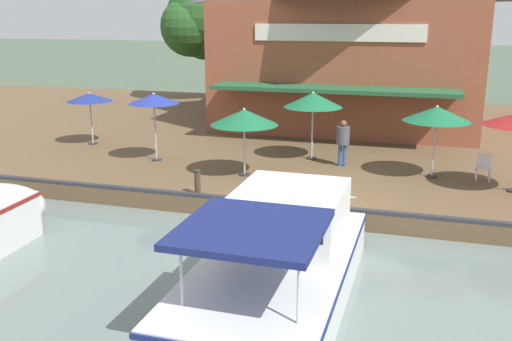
{
  "coord_description": "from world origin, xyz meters",
  "views": [
    {
      "loc": [
        14.87,
        3.19,
        5.82
      ],
      "look_at": [
        -1.0,
        -1.55,
        1.3
      ],
      "focal_mm": 40.0,
      "sensor_mm": 36.0,
      "label": 1
    }
  ],
  "objects_px": {
    "patio_umbrella_by_entrance": "(313,100)",
    "mooring_post": "(197,182)",
    "patio_umbrella_near_quay_edge": "(244,117)",
    "patio_umbrella_mid_patio_right": "(437,114)",
    "patio_umbrella_mid_patio_left": "(154,99)",
    "patio_umbrella_back_row": "(90,97)",
    "person_at_quay_edge": "(343,138)",
    "cafe_chair_facing_river": "(484,166)",
    "tree_behind_restaurant": "(204,20)",
    "motorboat_far_downstream": "(285,253)",
    "waterfront_restaurant": "(352,41)"
  },
  "relations": [
    {
      "from": "patio_umbrella_back_row",
      "to": "tree_behind_restaurant",
      "type": "height_order",
      "value": "tree_behind_restaurant"
    },
    {
      "from": "patio_umbrella_back_row",
      "to": "mooring_post",
      "type": "relative_size",
      "value": 2.88
    },
    {
      "from": "patio_umbrella_by_entrance",
      "to": "patio_umbrella_mid_patio_left",
      "type": "bearing_deg",
      "value": -71.28
    },
    {
      "from": "patio_umbrella_mid_patio_right",
      "to": "tree_behind_restaurant",
      "type": "relative_size",
      "value": 0.32
    },
    {
      "from": "person_at_quay_edge",
      "to": "motorboat_far_downstream",
      "type": "xyz_separation_m",
      "value": [
        8.69,
        0.03,
        -0.79
      ]
    },
    {
      "from": "patio_umbrella_mid_patio_left",
      "to": "patio_umbrella_near_quay_edge",
      "type": "relative_size",
      "value": 1.11
    },
    {
      "from": "cafe_chair_facing_river",
      "to": "tree_behind_restaurant",
      "type": "xyz_separation_m",
      "value": [
        -14.59,
        -15.49,
        4.44
      ]
    },
    {
      "from": "patio_umbrella_back_row",
      "to": "patio_umbrella_mid_patio_left",
      "type": "bearing_deg",
      "value": 64.99
    },
    {
      "from": "patio_umbrella_by_entrance",
      "to": "patio_umbrella_back_row",
      "type": "bearing_deg",
      "value": -89.49
    },
    {
      "from": "patio_umbrella_mid_patio_right",
      "to": "patio_umbrella_mid_patio_left",
      "type": "relative_size",
      "value": 0.96
    },
    {
      "from": "patio_umbrella_mid_patio_right",
      "to": "patio_umbrella_near_quay_edge",
      "type": "xyz_separation_m",
      "value": [
        1.56,
        -6.06,
        -0.15
      ]
    },
    {
      "from": "motorboat_far_downstream",
      "to": "mooring_post",
      "type": "xyz_separation_m",
      "value": [
        -4.11,
        -3.71,
        0.14
      ]
    },
    {
      "from": "patio_umbrella_by_entrance",
      "to": "patio_umbrella_near_quay_edge",
      "type": "height_order",
      "value": "patio_umbrella_by_entrance"
    },
    {
      "from": "patio_umbrella_near_quay_edge",
      "to": "motorboat_far_downstream",
      "type": "relative_size",
      "value": 0.29
    },
    {
      "from": "person_at_quay_edge",
      "to": "patio_umbrella_near_quay_edge",
      "type": "bearing_deg",
      "value": -53.95
    },
    {
      "from": "mooring_post",
      "to": "patio_umbrella_mid_patio_right",
      "type": "bearing_deg",
      "value": 120.48
    },
    {
      "from": "waterfront_restaurant",
      "to": "tree_behind_restaurant",
      "type": "bearing_deg",
      "value": -118.43
    },
    {
      "from": "patio_umbrella_near_quay_edge",
      "to": "mooring_post",
      "type": "distance_m",
      "value": 2.98
    },
    {
      "from": "person_at_quay_edge",
      "to": "patio_umbrella_by_entrance",
      "type": "bearing_deg",
      "value": -119.19
    },
    {
      "from": "patio_umbrella_by_entrance",
      "to": "patio_umbrella_back_row",
      "type": "relative_size",
      "value": 1.17
    },
    {
      "from": "patio_umbrella_back_row",
      "to": "patio_umbrella_near_quay_edge",
      "type": "bearing_deg",
      "value": 69.84
    },
    {
      "from": "person_at_quay_edge",
      "to": "mooring_post",
      "type": "xyz_separation_m",
      "value": [
        4.59,
        -3.68,
        -0.65
      ]
    },
    {
      "from": "waterfront_restaurant",
      "to": "patio_umbrella_mid_patio_left",
      "type": "xyz_separation_m",
      "value": [
        9.96,
        -5.76,
        -1.69
      ]
    },
    {
      "from": "patio_umbrella_mid_patio_left",
      "to": "patio_umbrella_mid_patio_right",
      "type": "bearing_deg",
      "value": 93.26
    },
    {
      "from": "patio_umbrella_by_entrance",
      "to": "patio_umbrella_back_row",
      "type": "xyz_separation_m",
      "value": [
        0.08,
        -9.3,
        -0.27
      ]
    },
    {
      "from": "patio_umbrella_mid_patio_left",
      "to": "person_at_quay_edge",
      "type": "relative_size",
      "value": 1.53
    },
    {
      "from": "waterfront_restaurant",
      "to": "patio_umbrella_near_quay_edge",
      "type": "xyz_separation_m",
      "value": [
        10.96,
        -2.0,
        -2.0
      ]
    },
    {
      "from": "patio_umbrella_mid_patio_right",
      "to": "cafe_chair_facing_river",
      "type": "distance_m",
      "value": 2.3
    },
    {
      "from": "person_at_quay_edge",
      "to": "tree_behind_restaurant",
      "type": "bearing_deg",
      "value": -142.56
    },
    {
      "from": "patio_umbrella_mid_patio_left",
      "to": "patio_umbrella_back_row",
      "type": "height_order",
      "value": "patio_umbrella_mid_patio_left"
    },
    {
      "from": "patio_umbrella_near_quay_edge",
      "to": "patio_umbrella_back_row",
      "type": "distance_m",
      "value": 8.06
    },
    {
      "from": "patio_umbrella_mid_patio_right",
      "to": "patio_umbrella_near_quay_edge",
      "type": "bearing_deg",
      "value": -75.56
    },
    {
      "from": "patio_umbrella_by_entrance",
      "to": "tree_behind_restaurant",
      "type": "height_order",
      "value": "tree_behind_restaurant"
    },
    {
      "from": "waterfront_restaurant",
      "to": "patio_umbrella_by_entrance",
      "type": "xyz_separation_m",
      "value": [
        8.1,
        -0.27,
        -1.76
      ]
    },
    {
      "from": "waterfront_restaurant",
      "to": "motorboat_far_downstream",
      "type": "relative_size",
      "value": 1.59
    },
    {
      "from": "waterfront_restaurant",
      "to": "patio_umbrella_by_entrance",
      "type": "distance_m",
      "value": 8.29
    },
    {
      "from": "patio_umbrella_by_entrance",
      "to": "mooring_post",
      "type": "height_order",
      "value": "patio_umbrella_by_entrance"
    },
    {
      "from": "patio_umbrella_mid_patio_left",
      "to": "waterfront_restaurant",
      "type": "bearing_deg",
      "value": 149.95
    },
    {
      "from": "motorboat_far_downstream",
      "to": "mooring_post",
      "type": "height_order",
      "value": "motorboat_far_downstream"
    },
    {
      "from": "patio_umbrella_mid_patio_right",
      "to": "patio_umbrella_near_quay_edge",
      "type": "height_order",
      "value": "patio_umbrella_mid_patio_right"
    },
    {
      "from": "patio_umbrella_mid_patio_left",
      "to": "patio_umbrella_near_quay_edge",
      "type": "xyz_separation_m",
      "value": [
        1.0,
        3.76,
        -0.31
      ]
    },
    {
      "from": "waterfront_restaurant",
      "to": "person_at_quay_edge",
      "type": "distance_m",
      "value": 9.33
    },
    {
      "from": "patio_umbrella_mid_patio_right",
      "to": "patio_umbrella_mid_patio_left",
      "type": "bearing_deg",
      "value": -86.74
    },
    {
      "from": "tree_behind_restaurant",
      "to": "person_at_quay_edge",
      "type": "bearing_deg",
      "value": 37.44
    },
    {
      "from": "motorboat_far_downstream",
      "to": "patio_umbrella_by_entrance",
      "type": "bearing_deg",
      "value": -172.29
    },
    {
      "from": "waterfront_restaurant",
      "to": "patio_umbrella_back_row",
      "type": "relative_size",
      "value": 5.72
    },
    {
      "from": "patio_umbrella_mid_patio_right",
      "to": "motorboat_far_downstream",
      "type": "height_order",
      "value": "patio_umbrella_mid_patio_right"
    },
    {
      "from": "patio_umbrella_by_entrance",
      "to": "patio_umbrella_near_quay_edge",
      "type": "relative_size",
      "value": 1.11
    },
    {
      "from": "cafe_chair_facing_river",
      "to": "tree_behind_restaurant",
      "type": "height_order",
      "value": "tree_behind_restaurant"
    },
    {
      "from": "patio_umbrella_by_entrance",
      "to": "waterfront_restaurant",
      "type": "bearing_deg",
      "value": 178.08
    }
  ]
}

